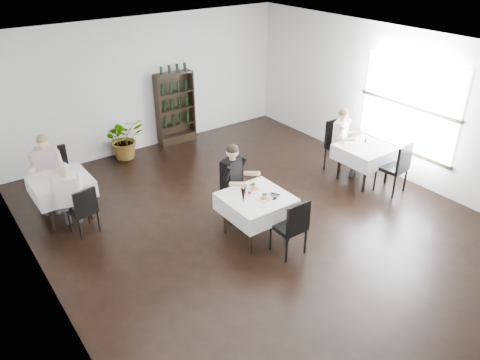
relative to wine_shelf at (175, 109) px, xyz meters
The scene contains 24 objects.
room_shell 4.40m from the wine_shelf, 97.92° to the right, with size 9.00×9.00×9.00m.
window_right 5.23m from the wine_shelf, 56.29° to the right, with size 0.06×2.30×1.85m.
wine_shelf is the anchor object (origin of this frame).
main_table 4.41m from the wine_shelf, 101.78° to the right, with size 1.03×1.03×0.77m.
left_table 3.77m from the wine_shelf, 151.20° to the right, with size 0.98×0.98×0.77m.
right_table 4.54m from the wine_shelf, 62.38° to the right, with size 0.98×0.98×0.77m.
potted_tree 1.44m from the wine_shelf, behind, with size 0.85×0.74×0.95m, color #2C5C1F.
main_chair_far 3.69m from the wine_shelf, 102.89° to the right, with size 0.51×0.51×0.94m.
main_chair_near 5.11m from the wine_shelf, 98.51° to the right, with size 0.45×0.46×0.99m.
left_chair_far 3.40m from the wine_shelf, 159.65° to the right, with size 0.53×0.54×1.06m.
left_chair_near 4.11m from the wine_shelf, 141.10° to the right, with size 0.46×0.47×0.88m.
right_chair_far 3.92m from the wine_shelf, 58.40° to the right, with size 0.52×0.52×1.11m.
right_chair_near 5.21m from the wine_shelf, 64.81° to the right, with size 0.54×0.54×1.05m.
diner_main 3.80m from the wine_shelf, 103.22° to the right, with size 0.64×0.68×1.45m.
diner_left_far 3.62m from the wine_shelf, 158.47° to the right, with size 0.64×0.67×1.42m.
diner_left_near 4.08m from the wine_shelf, 144.90° to the right, with size 0.56×0.60×1.33m.
diner_right_far 4.03m from the wine_shelf, 59.24° to the right, with size 0.63×0.66×1.41m.
plate_far 4.16m from the wine_shelf, 101.13° to the right, with size 0.33×0.33×0.08m.
plate_near 4.51m from the wine_shelf, 100.59° to the right, with size 0.25×0.25×0.07m.
pilsner_dark 4.53m from the wine_shelf, 105.41° to the right, with size 0.08×0.08×0.34m.
pilsner_lager 4.34m from the wine_shelf, 103.98° to the right, with size 0.06×0.06×0.27m.
coke_bottle 4.36m from the wine_shelf, 103.02° to the right, with size 0.06×0.06×0.23m.
napkin_cutlery 4.52m from the wine_shelf, 98.61° to the right, with size 0.25×0.23×0.02m.
pepper_mill 4.48m from the wine_shelf, 59.64° to the right, with size 0.04×0.04×0.09m, color black.
Camera 1 is at (-4.37, -5.17, 4.58)m, focal length 35.00 mm.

